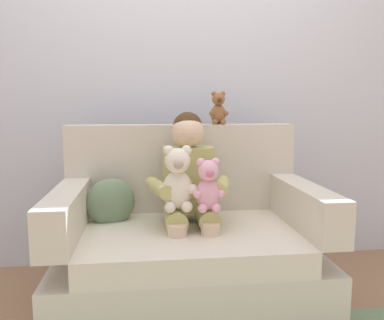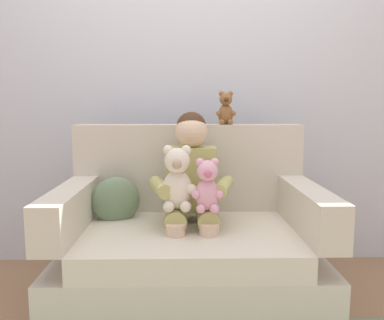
{
  "view_description": "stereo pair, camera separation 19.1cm",
  "coord_description": "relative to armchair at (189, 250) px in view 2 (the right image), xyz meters",
  "views": [
    {
      "loc": [
        -0.21,
        -1.93,
        1.05
      ],
      "look_at": [
        0.01,
        -0.05,
        0.8
      ],
      "focal_mm": 36.94,
      "sensor_mm": 36.0,
      "label": 1
    },
    {
      "loc": [
        -0.02,
        -1.94,
        1.05
      ],
      "look_at": [
        0.01,
        -0.05,
        0.8
      ],
      "focal_mm": 36.94,
      "sensor_mm": 36.0,
      "label": 2
    }
  ],
  "objects": [
    {
      "name": "ground_plane",
      "position": [
        0.0,
        -0.04,
        -0.31
      ],
      "size": [
        8.0,
        8.0,
        0.0
      ],
      "primitive_type": "plane",
      "color": "#936D4C"
    },
    {
      "name": "back_wall",
      "position": [
        0.0,
        0.7,
        0.99
      ],
      "size": [
        6.0,
        0.1,
        2.6
      ],
      "primitive_type": "cube",
      "color": "silver",
      "rests_on": "ground"
    },
    {
      "name": "armchair",
      "position": [
        0.0,
        0.0,
        0.0
      ],
      "size": [
        1.31,
        0.85,
        0.95
      ],
      "color": "beige",
      "rests_on": "ground"
    },
    {
      "name": "seated_child",
      "position": [
        0.01,
        0.02,
        0.35
      ],
      "size": [
        0.45,
        0.39,
        0.82
      ],
      "rotation": [
        0.0,
        0.0,
        -0.05
      ],
      "color": "tan",
      "rests_on": "armchair"
    },
    {
      "name": "plush_pink",
      "position": [
        0.08,
        -0.14,
        0.36
      ],
      "size": [
        0.15,
        0.12,
        0.26
      ],
      "rotation": [
        0.0,
        0.0,
        -0.05
      ],
      "color": "#EAA8BC",
      "rests_on": "armchair"
    },
    {
      "name": "plush_cream",
      "position": [
        -0.06,
        -0.11,
        0.39
      ],
      "size": [
        0.19,
        0.15,
        0.32
      ],
      "rotation": [
        0.0,
        0.0,
        -0.32
      ],
      "color": "silver",
      "rests_on": "armchair"
    },
    {
      "name": "plush_brown_on_backrest",
      "position": [
        0.21,
        0.31,
        0.73
      ],
      "size": [
        0.11,
        0.09,
        0.19
      ],
      "rotation": [
        0.0,
        0.0,
        -0.16
      ],
      "color": "brown",
      "rests_on": "armchair"
    },
    {
      "name": "throw_pillow",
      "position": [
        -0.4,
        0.12,
        0.24
      ],
      "size": [
        0.28,
        0.19,
        0.26
      ],
      "primitive_type": "ellipsoid",
      "rotation": [
        0.0,
        0.0,
        0.29
      ],
      "color": "slate",
      "rests_on": "armchair"
    }
  ]
}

